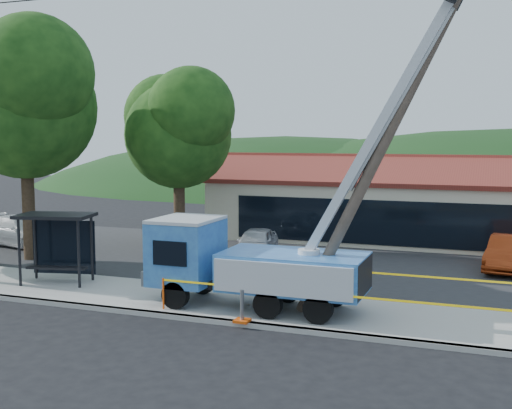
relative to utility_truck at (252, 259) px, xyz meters
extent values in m
plane|color=black|center=(-0.38, -3.72, -1.74)|extent=(120.00, 120.00, 0.00)
cube|color=#B0ABA4|center=(-0.38, -1.62, -1.66)|extent=(60.00, 0.25, 0.15)
cube|color=#B0ABA4|center=(-0.38, 0.28, -1.66)|extent=(60.00, 4.00, 0.15)
cube|color=#28282B|center=(-0.38, 8.28, -1.69)|extent=(60.00, 12.00, 0.10)
cube|color=beige|center=(3.62, 16.28, -0.04)|extent=(22.00, 8.00, 3.40)
cube|color=black|center=(3.62, 12.26, -0.31)|extent=(18.04, 0.08, 2.21)
cube|color=maroon|center=(3.62, 14.28, 2.16)|extent=(22.50, 4.53, 1.52)
cube|color=maroon|center=(3.62, 18.28, 2.16)|extent=(22.50, 4.53, 1.52)
cube|color=maroon|center=(3.62, 16.28, 2.81)|extent=(22.50, 0.30, 0.25)
cylinder|color=#332316|center=(-12.38, 4.28, 0.79)|extent=(0.56, 0.56, 5.06)
sphere|color=#13370F|center=(-12.38, 4.28, 5.16)|extent=(6.30, 6.30, 6.30)
sphere|color=#13370F|center=(-13.64, 5.12, 6.31)|extent=(5.04, 5.04, 5.04)
sphere|color=#13370F|center=(-11.12, 3.44, 6.54)|extent=(5.04, 5.04, 5.04)
cylinder|color=#332316|center=(-7.38, 9.28, 0.35)|extent=(0.56, 0.56, 4.18)
sphere|color=#13370F|center=(-7.38, 9.28, 3.96)|extent=(5.25, 5.25, 5.25)
sphere|color=#13370F|center=(-8.43, 9.98, 4.91)|extent=(4.20, 4.20, 4.20)
sphere|color=#13370F|center=(-6.33, 8.58, 5.10)|extent=(4.20, 4.20, 4.20)
ellipsoid|color=#163914|center=(-15.38, 51.28, -1.74)|extent=(78.40, 56.00, 28.00)
cylinder|color=black|center=(-2.22, -1.03, -1.15)|extent=(0.88, 0.29, 0.88)
cylinder|color=black|center=(-2.22, 1.03, -1.15)|extent=(0.88, 0.29, 0.88)
cylinder|color=black|center=(0.93, -1.03, -1.15)|extent=(0.88, 0.29, 0.88)
cylinder|color=black|center=(0.93, 1.03, -1.15)|extent=(0.88, 0.29, 0.88)
cylinder|color=black|center=(2.50, -1.03, -1.15)|extent=(0.88, 0.29, 0.88)
cylinder|color=black|center=(2.50, 1.03, -1.15)|extent=(0.88, 0.29, 0.88)
cube|color=black|center=(0.34, 0.00, -0.90)|extent=(6.49, 0.98, 0.25)
cube|color=#3565BC|center=(-2.32, 0.00, 0.08)|extent=(1.97, 2.36, 2.06)
cube|color=silver|center=(-2.32, 0.00, 1.16)|extent=(1.97, 2.36, 0.12)
cube|color=black|center=(-3.25, 0.00, 0.23)|extent=(0.08, 1.77, 0.88)
cube|color=gray|center=(-3.35, 0.00, -0.71)|extent=(0.15, 2.26, 0.49)
cube|color=#3565BC|center=(1.42, 0.00, -0.31)|extent=(4.52, 2.36, 1.18)
cylinder|color=silver|center=(1.91, 0.00, 0.13)|extent=(0.69, 0.69, 0.59)
cube|color=silver|center=(4.26, 0.00, 4.66)|extent=(4.94, 0.28, 8.69)
cube|color=gray|center=(4.55, 0.00, 4.90)|extent=(2.97, 0.18, 5.22)
cube|color=#FD530D|center=(0.34, -1.67, -1.55)|extent=(0.44, 0.44, 0.08)
cube|color=#FD530D|center=(2.89, 1.67, -1.55)|extent=(0.44, 0.44, 0.08)
cylinder|color=#4C3D31|center=(4.12, 0.11, 3.67)|extent=(5.28, 0.35, 10.67)
cylinder|color=black|center=(6.00, 0.67, 7.80)|extent=(0.60, 0.40, 0.67)
cylinder|color=black|center=(-9.05, -0.26, -0.33)|extent=(0.12, 0.12, 2.50)
cylinder|color=black|center=(-6.82, 0.26, -0.33)|extent=(0.12, 0.12, 2.50)
cylinder|color=black|center=(-9.33, 0.96, -0.33)|extent=(0.12, 0.12, 2.50)
cylinder|color=black|center=(-7.10, 1.47, -0.33)|extent=(0.12, 0.12, 2.50)
cube|color=black|center=(-8.08, 0.61, 0.97)|extent=(3.01, 2.23, 0.12)
cube|color=black|center=(-8.23, 1.27, -0.33)|extent=(2.44, 0.61, 2.08)
cube|color=black|center=(-8.08, 0.61, -1.01)|extent=(2.32, 0.92, 0.08)
cylinder|color=#FD530D|center=(-2.55, -1.23, -1.09)|extent=(0.06, 0.06, 1.00)
cylinder|color=#FD530D|center=(-2.55, 2.18, -1.09)|extent=(0.06, 0.06, 1.00)
cube|color=yellow|center=(2.89, -1.23, -0.64)|extent=(10.88, 0.01, 0.06)
cube|color=yellow|center=(2.89, 2.18, -0.64)|extent=(10.88, 0.01, 0.06)
cube|color=yellow|center=(-2.55, 0.47, -0.64)|extent=(0.01, 3.41, 0.06)
imported|color=#B3B5BB|center=(-2.89, 8.14, -1.74)|extent=(2.20, 4.21, 1.37)
imported|color=#992F0F|center=(7.89, 9.30, -1.74)|extent=(2.08, 4.48, 1.42)
imported|color=silver|center=(-15.08, 6.93, -1.74)|extent=(5.58, 3.14, 1.53)
camera|label=1|loc=(7.25, -18.95, 3.95)|focal=45.00mm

